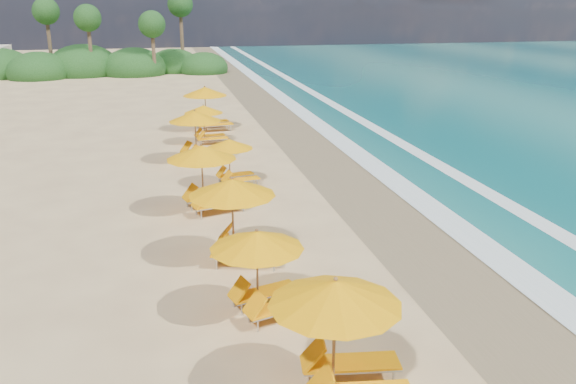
# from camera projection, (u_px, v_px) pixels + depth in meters

# --- Properties ---
(ground) EXTENTS (160.00, 160.00, 0.00)m
(ground) POSITION_uv_depth(u_px,v_px,m) (288.00, 226.00, 20.30)
(ground) COLOR #D3B77C
(ground) RESTS_ON ground
(wet_sand) EXTENTS (4.00, 160.00, 0.01)m
(wet_sand) POSITION_uv_depth(u_px,v_px,m) (399.00, 217.00, 21.12)
(wet_sand) COLOR #877250
(wet_sand) RESTS_ON ground
(surf_foam) EXTENTS (4.00, 160.00, 0.01)m
(surf_foam) POSITION_uv_depth(u_px,v_px,m) (468.00, 211.00, 21.67)
(surf_foam) COLOR white
(surf_foam) RESTS_ON ground
(station_2) EXTENTS (2.97, 2.81, 2.54)m
(station_2) POSITION_uv_depth(u_px,v_px,m) (345.00, 331.00, 11.17)
(station_2) COLOR olive
(station_2) RESTS_ON ground
(station_3) EXTENTS (2.85, 2.78, 2.27)m
(station_3) POSITION_uv_depth(u_px,v_px,m) (264.00, 266.00, 14.22)
(station_3) COLOR olive
(station_3) RESTS_ON ground
(station_4) EXTENTS (3.20, 3.11, 2.55)m
(station_4) POSITION_uv_depth(u_px,v_px,m) (239.00, 214.00, 17.23)
(station_4) COLOR olive
(station_4) RESTS_ON ground
(station_5) EXTENTS (3.15, 3.06, 2.52)m
(station_5) POSITION_uv_depth(u_px,v_px,m) (207.00, 173.00, 21.31)
(station_5) COLOR olive
(station_5) RESTS_ON ground
(station_6) EXTENTS (2.38, 2.28, 1.99)m
(station_6) POSITION_uv_depth(u_px,v_px,m) (233.00, 158.00, 24.45)
(station_6) COLOR olive
(station_6) RESTS_ON ground
(station_7) EXTENTS (3.15, 3.08, 2.47)m
(station_7) POSITION_uv_depth(u_px,v_px,m) (199.00, 132.00, 28.00)
(station_7) COLOR olive
(station_7) RESTS_ON ground
(station_8) EXTENTS (2.40, 2.26, 2.09)m
(station_8) POSITION_uv_depth(u_px,v_px,m) (207.00, 121.00, 31.58)
(station_8) COLOR olive
(station_8) RESTS_ON ground
(station_9) EXTENTS (3.02, 2.86, 2.59)m
(station_9) POSITION_uv_depth(u_px,v_px,m) (209.00, 105.00, 34.68)
(station_9) COLOR olive
(station_9) RESTS_ON ground
(treeline) EXTENTS (25.80, 8.80, 9.74)m
(treeline) POSITION_uv_depth(u_px,v_px,m) (94.00, 65.00, 60.24)
(treeline) COLOR #163D14
(treeline) RESTS_ON ground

